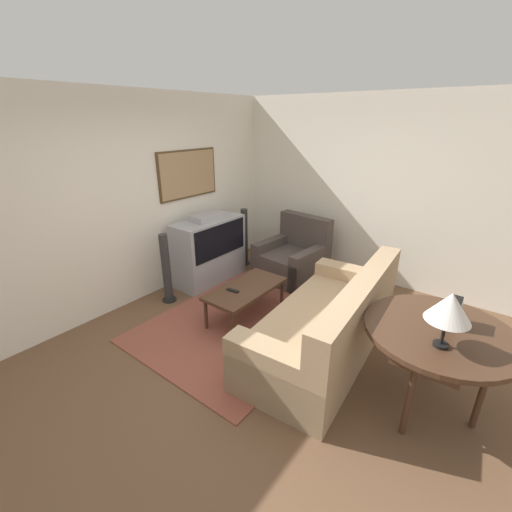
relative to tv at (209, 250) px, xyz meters
name	(u,v)px	position (x,y,z in m)	size (l,w,h in m)	color
ground_plane	(259,357)	(-1.03, -1.73, -0.50)	(12.00, 12.00, 0.00)	brown
wall_back	(127,203)	(-1.02, 0.40, 0.85)	(12.00, 0.10, 2.70)	silver
wall_right	(366,191)	(1.60, -1.73, 0.85)	(0.06, 12.00, 2.70)	silver
area_rug	(242,322)	(-0.65, -1.17, -0.49)	(2.41, 1.90, 0.01)	brown
tv	(209,250)	(0.00, 0.00, 0.00)	(1.13, 0.50, 1.06)	#9E9EA3
couch	(328,326)	(-0.50, -2.24, -0.18)	(2.25, 1.13, 0.93)	tan
armchair	(293,259)	(0.86, -0.96, -0.20)	(0.97, 0.97, 0.95)	#473D38
coffee_table	(246,290)	(-0.52, -1.13, -0.11)	(1.07, 0.53, 0.43)	#472D1E
console_table	(439,336)	(-0.66, -3.28, 0.22)	(1.17, 1.17, 0.79)	#472D1E
table_lamp	(450,308)	(-0.90, -3.32, 0.62)	(0.31, 0.31, 0.45)	black
mantel_clock	(453,312)	(-0.54, -3.32, 0.40)	(0.18, 0.10, 0.23)	black
remote	(233,290)	(-0.69, -1.07, -0.06)	(0.06, 0.16, 0.02)	black
speaker_tower_left	(166,270)	(-0.83, -0.01, -0.04)	(0.20, 0.20, 0.97)	black
speaker_tower_right	(244,238)	(0.83, -0.01, -0.04)	(0.20, 0.20, 0.97)	black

